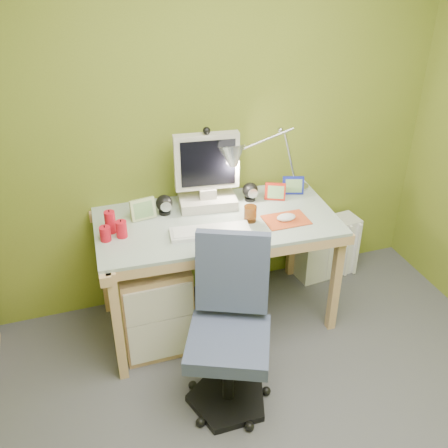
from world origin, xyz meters
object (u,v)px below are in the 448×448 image
object	(u,v)px
monitor	(207,166)
radiator	(327,248)
task_chair	(228,343)
desk	(217,271)
desk_lamp	(278,146)

from	to	relation	value
monitor	radiator	world-z (taller)	monitor
monitor	task_chair	size ratio (longest dim) A/B	0.62
desk	radiator	distance (m)	0.94
monitor	radiator	distance (m)	1.20
monitor	task_chair	distance (m)	1.04
desk_lamp	monitor	bearing A→B (deg)	169.92
monitor	task_chair	bearing A→B (deg)	-93.00
monitor	desk_lamp	xyz separation A→B (m)	(0.45, 0.00, 0.07)
desk	radiator	bearing A→B (deg)	17.46
monitor	radiator	size ratio (longest dim) A/B	1.20
monitor	desk	bearing A→B (deg)	-82.95
desk_lamp	task_chair	size ratio (longest dim) A/B	0.78
desk	task_chair	world-z (taller)	task_chair
desk	desk_lamp	size ratio (longest dim) A/B	2.12
monitor	desk_lamp	world-z (taller)	desk_lamp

